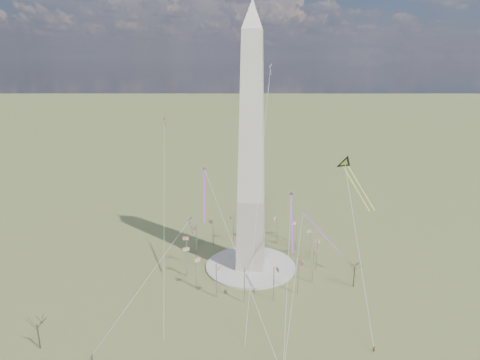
# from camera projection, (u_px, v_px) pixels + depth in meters

# --- Properties ---
(ground) EXTENTS (2000.00, 2000.00, 0.00)m
(ground) POSITION_uv_depth(u_px,v_px,m) (251.00, 267.00, 172.36)
(ground) COLOR #565E2F
(ground) RESTS_ON ground
(plaza) EXTENTS (36.00, 36.00, 0.80)m
(plaza) POSITION_uv_depth(u_px,v_px,m) (251.00, 266.00, 172.25)
(plaza) COLOR #B1AAA2
(plaza) RESTS_ON ground
(washington_monument) EXTENTS (15.56, 15.56, 100.00)m
(washington_monument) POSITION_uv_depth(u_px,v_px,m) (251.00, 151.00, 159.12)
(washington_monument) COLOR #AA9D8E
(washington_monument) RESTS_ON plaza
(flagpole_ring) EXTENTS (54.40, 54.40, 13.00)m
(flagpole_ring) POSITION_uv_depth(u_px,v_px,m) (251.00, 250.00, 170.35)
(flagpole_ring) COLOR silver
(flagpole_ring) RESTS_ON ground
(tree_near) EXTENTS (6.78, 6.78, 11.86)m
(tree_near) POSITION_uv_depth(u_px,v_px,m) (355.00, 266.00, 155.20)
(tree_near) COLOR #402C27
(tree_near) RESTS_ON ground
(tree_far) EXTENTS (6.78, 6.78, 11.87)m
(tree_far) POSITION_uv_depth(u_px,v_px,m) (37.00, 323.00, 121.79)
(tree_far) COLOR #402C27
(tree_far) RESTS_ON ground
(person_east) EXTENTS (0.71, 0.53, 1.79)m
(person_east) POSITION_uv_depth(u_px,v_px,m) (374.00, 349.00, 122.38)
(person_east) COLOR gray
(person_east) RESTS_ON ground
(person_west) EXTENTS (0.99, 0.99, 1.62)m
(person_west) POSITION_uv_depth(u_px,v_px,m) (92.00, 357.00, 119.29)
(person_west) COLOR gray
(person_west) RESTS_ON ground
(kite_delta_black) EXTENTS (14.37, 21.01, 17.60)m
(kite_delta_black) POSITION_uv_depth(u_px,v_px,m) (346.00, 166.00, 170.97)
(kite_delta_black) COLOR black
(kite_delta_black) RESTS_ON ground
(kite_diamond_purple) EXTENTS (1.60, 2.65, 8.44)m
(kite_diamond_purple) POSITION_uv_depth(u_px,v_px,m) (190.00, 221.00, 172.62)
(kite_diamond_purple) COLOR #3E1B7A
(kite_diamond_purple) RESTS_ON ground
(kite_streamer_left) EXTENTS (2.04, 21.27, 14.60)m
(kite_streamer_left) POSITION_uv_depth(u_px,v_px,m) (292.00, 214.00, 150.98)
(kite_streamer_left) COLOR #F4264D
(kite_streamer_left) RESTS_ON ground
(kite_streamer_mid) EXTENTS (5.00, 20.98, 14.50)m
(kite_streamer_mid) POSITION_uv_depth(u_px,v_px,m) (204.00, 187.00, 155.87)
(kite_streamer_mid) COLOR #F4264D
(kite_streamer_mid) RESTS_ON ground
(kite_streamer_right) EXTENTS (16.58, 13.85, 14.01)m
(kite_streamer_right) POSITION_uv_depth(u_px,v_px,m) (317.00, 227.00, 171.62)
(kite_streamer_right) COLOR #F4264D
(kite_streamer_right) RESTS_ON ground
(kite_small_red) EXTENTS (1.57, 1.76, 4.82)m
(kite_small_red) POSITION_uv_depth(u_px,v_px,m) (164.00, 119.00, 196.83)
(kite_small_red) COLOR red
(kite_small_red) RESTS_ON ground
(kite_small_white) EXTENTS (1.25, 1.97, 4.79)m
(kite_small_white) POSITION_uv_depth(u_px,v_px,m) (270.00, 67.00, 187.92)
(kite_small_white) COLOR white
(kite_small_white) RESTS_ON ground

